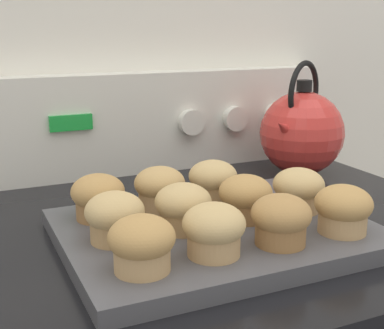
# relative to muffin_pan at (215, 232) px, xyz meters

# --- Properties ---
(wall_back) EXTENTS (8.00, 0.05, 2.40)m
(wall_back) POSITION_rel_muffin_pan_xyz_m (0.05, 0.42, 0.28)
(wall_back) COLOR silver
(wall_back) RESTS_ON ground_plane
(control_panel) EXTENTS (0.71, 0.07, 0.19)m
(control_panel) POSITION_rel_muffin_pan_xyz_m (0.05, 0.36, 0.08)
(control_panel) COLOR silver
(control_panel) RESTS_ON stove_range
(muffin_pan) EXTENTS (0.39, 0.30, 0.02)m
(muffin_pan) POSITION_rel_muffin_pan_xyz_m (0.00, 0.00, 0.00)
(muffin_pan) COLOR #4C4C51
(muffin_pan) RESTS_ON stove_range
(muffin_r0_c0) EXTENTS (0.07, 0.07, 0.06)m
(muffin_r0_c0) POSITION_rel_muffin_pan_xyz_m (-0.13, -0.09, 0.04)
(muffin_r0_c0) COLOR tan
(muffin_r0_c0) RESTS_ON muffin_pan
(muffin_r0_c1) EXTENTS (0.07, 0.07, 0.06)m
(muffin_r0_c1) POSITION_rel_muffin_pan_xyz_m (-0.04, -0.08, 0.04)
(muffin_r0_c1) COLOR tan
(muffin_r0_c1) RESTS_ON muffin_pan
(muffin_r0_c2) EXTENTS (0.07, 0.07, 0.06)m
(muffin_r0_c2) POSITION_rel_muffin_pan_xyz_m (0.04, -0.09, 0.04)
(muffin_r0_c2) COLOR olive
(muffin_r0_c2) RESTS_ON muffin_pan
(muffin_r0_c3) EXTENTS (0.07, 0.07, 0.06)m
(muffin_r0_c3) POSITION_rel_muffin_pan_xyz_m (0.13, -0.09, 0.04)
(muffin_r0_c3) COLOR tan
(muffin_r0_c3) RESTS_ON muffin_pan
(muffin_r1_c0) EXTENTS (0.07, 0.07, 0.06)m
(muffin_r1_c0) POSITION_rel_muffin_pan_xyz_m (-0.13, 0.00, 0.04)
(muffin_r1_c0) COLOR tan
(muffin_r1_c0) RESTS_ON muffin_pan
(muffin_r1_c1) EXTENTS (0.07, 0.07, 0.06)m
(muffin_r1_c1) POSITION_rel_muffin_pan_xyz_m (-0.04, -0.00, 0.04)
(muffin_r1_c1) COLOR tan
(muffin_r1_c1) RESTS_ON muffin_pan
(muffin_r1_c2) EXTENTS (0.07, 0.07, 0.06)m
(muffin_r1_c2) POSITION_rel_muffin_pan_xyz_m (0.04, 0.00, 0.04)
(muffin_r1_c2) COLOR olive
(muffin_r1_c2) RESTS_ON muffin_pan
(muffin_r1_c3) EXTENTS (0.07, 0.07, 0.06)m
(muffin_r1_c3) POSITION_rel_muffin_pan_xyz_m (0.13, 0.00, 0.04)
(muffin_r1_c3) COLOR tan
(muffin_r1_c3) RESTS_ON muffin_pan
(muffin_r2_c0) EXTENTS (0.07, 0.07, 0.06)m
(muffin_r2_c0) POSITION_rel_muffin_pan_xyz_m (-0.13, 0.08, 0.04)
(muffin_r2_c0) COLOR olive
(muffin_r2_c0) RESTS_ON muffin_pan
(muffin_r2_c1) EXTENTS (0.07, 0.07, 0.06)m
(muffin_r2_c1) POSITION_rel_muffin_pan_xyz_m (-0.04, 0.09, 0.04)
(muffin_r2_c1) COLOR tan
(muffin_r2_c1) RESTS_ON muffin_pan
(muffin_r2_c2) EXTENTS (0.07, 0.07, 0.06)m
(muffin_r2_c2) POSITION_rel_muffin_pan_xyz_m (0.04, 0.09, 0.04)
(muffin_r2_c2) COLOR tan
(muffin_r2_c2) RESTS_ON muffin_pan
(tea_kettle) EXTENTS (0.18, 0.15, 0.21)m
(tea_kettle) POSITION_rel_muffin_pan_xyz_m (0.29, 0.22, 0.07)
(tea_kettle) COLOR red
(tea_kettle) RESTS_ON stove_range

